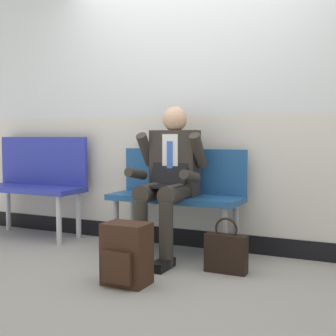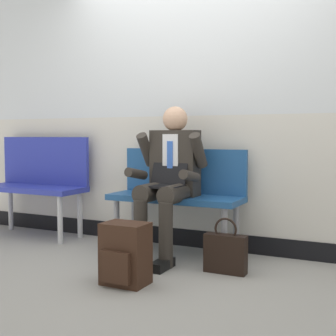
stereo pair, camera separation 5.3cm
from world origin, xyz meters
TOP-DOWN VIEW (x-y plane):
  - ground_plane at (0.00, 0.00)m, footprint 18.00×18.00m
  - station_wall at (0.00, 0.71)m, footprint 5.48×0.14m
  - bench_with_person at (-0.06, 0.43)m, footprint 1.14×0.42m
  - bench_empty at (-1.64, 0.44)m, footprint 1.08×0.42m
  - person_seated at (-0.06, 0.24)m, footprint 0.57×0.70m
  - backpack at (-0.02, -0.52)m, footprint 0.30×0.26m
  - handbag at (0.51, 0.03)m, footprint 0.31×0.10m

SIDE VIEW (x-z plane):
  - ground_plane at x=0.00m, z-range 0.00..0.00m
  - handbag at x=0.51m, z-range -0.05..0.36m
  - backpack at x=-0.02m, z-range 0.00..0.42m
  - bench_with_person at x=-0.06m, z-range 0.09..0.99m
  - bench_empty at x=-1.64m, z-range 0.08..1.07m
  - person_seated at x=-0.06m, z-range 0.05..1.30m
  - station_wall at x=0.00m, z-range -0.01..3.18m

